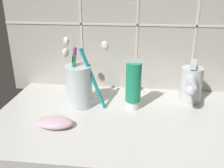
# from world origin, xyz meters

# --- Properties ---
(sink_counter) EXTENTS (0.64, 0.37, 0.02)m
(sink_counter) POSITION_xyz_m (0.00, 0.00, 0.01)
(sink_counter) COLOR silver
(sink_counter) RESTS_ON ground
(toothbrush_cup) EXTENTS (0.13, 0.07, 0.18)m
(toothbrush_cup) POSITION_xyz_m (-0.12, 0.05, 0.08)
(toothbrush_cup) COLOR silver
(toothbrush_cup) RESTS_ON sink_counter
(toothpaste_tube) EXTENTS (0.04, 0.04, 0.13)m
(toothpaste_tube) POSITION_xyz_m (0.01, 0.05, 0.08)
(toothpaste_tube) COLOR white
(toothpaste_tube) RESTS_ON sink_counter
(sink_faucet) EXTENTS (0.06, 0.13, 0.11)m
(sink_faucet) POSITION_xyz_m (0.16, 0.10, 0.07)
(sink_faucet) COLOR silver
(sink_faucet) RESTS_ON sink_counter
(soap_bar) EXTENTS (0.08, 0.05, 0.02)m
(soap_bar) POSITION_xyz_m (-0.15, -0.06, 0.03)
(soap_bar) COLOR #DBB2C6
(soap_bar) RESTS_ON sink_counter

